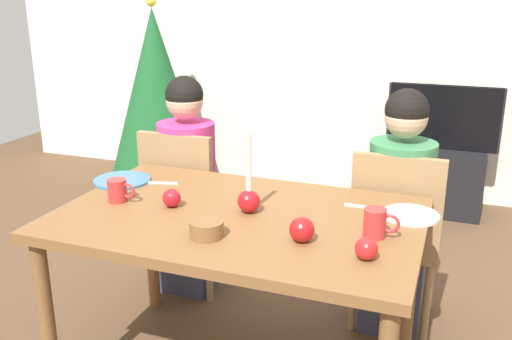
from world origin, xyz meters
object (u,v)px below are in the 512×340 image
candle_centerpiece (249,196)px  apple_by_right_mug (302,230)px  plate_left (122,180)px  tv_stand (437,179)px  mug_right (376,223)px  person_left_child (188,189)px  apple_by_left_plate (366,249)px  plate_right (411,215)px  bowl_walnuts (207,229)px  mug_left (118,190)px  person_right_child (398,217)px  chair_left (186,201)px  chair_right (396,231)px  tv (444,117)px  apple_near_candle (172,198)px  dining_table (238,234)px  christmas_tree (156,94)px

candle_centerpiece → apple_by_right_mug: candle_centerpiece is taller
candle_centerpiece → plate_left: (-0.67, 0.14, -0.06)m
tv_stand → mug_right: bearing=-93.0°
person_left_child → candle_centerpiece: person_left_child is taller
apple_by_left_plate → plate_right: bearing=76.8°
plate_left → bowl_walnuts: 0.74m
mug_left → person_right_child: bearing=32.9°
chair_left → chair_right: 1.10m
chair_right → person_left_child: person_left_child is taller
mug_right → tv_stand: bearing=87.0°
plate_right → bowl_walnuts: bearing=-146.1°
tv → apple_near_candle: tv is taller
dining_table → mug_right: size_ratio=11.02×
plate_right → mug_right: 0.26m
plate_right → apple_near_candle: bearing=-165.8°
mug_left → mug_right: size_ratio=0.97×
dining_table → person_left_child: bearing=130.7°
plate_left → apple_by_right_mug: apple_by_right_mug is taller
bowl_walnuts → apple_near_candle: bearing=140.2°
mug_left → tv_stand: bearing=63.5°
tv_stand → apple_by_right_mug: apple_by_right_mug is taller
person_left_child → chair_left: bearing=-90.0°
tv_stand → mug_left: mug_left is taller
person_left_child → plate_left: (-0.09, -0.46, 0.19)m
person_right_child → person_left_child: bearing=180.0°
apple_by_right_mug → dining_table: bearing=152.8°
apple_by_right_mug → bowl_walnuts: bearing=-166.6°
mug_right → bowl_walnuts: 0.59m
chair_left → apple_by_left_plate: bearing=-37.1°
person_right_child → tv_stand: person_right_child is taller
dining_table → apple_by_right_mug: size_ratio=15.77×
bowl_walnuts → apple_by_left_plate: 0.56m
christmas_tree → mug_right: size_ratio=12.12×
candle_centerpiece → tv: bearing=74.6°
christmas_tree → plate_right: christmas_tree is taller
chair_right → mug_left: 1.27m
chair_right → plate_right: bearing=-77.9°
person_right_child → apple_near_candle: bearing=-141.3°
chair_left → candle_centerpiece: 0.87m
apple_by_right_mug → mug_right: bearing=28.9°
chair_left → mug_left: size_ratio=7.31×
tv_stand → apple_by_left_plate: size_ratio=8.46×
mug_left → dining_table: bearing=4.8°
tv_stand → christmas_tree: bearing=-171.8°
plate_left → mug_right: mug_right is taller
chair_right → tv: bearing=86.3°
dining_table → mug_right: bearing=-2.8°
tv_stand → mug_left: (-1.17, -2.34, 0.56)m
mug_left → apple_near_candle: 0.24m
person_left_child → apple_by_left_plate: size_ratio=15.48×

